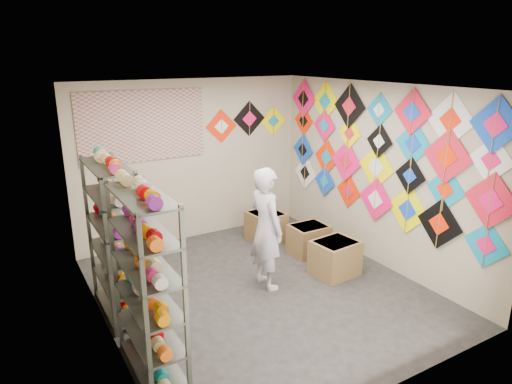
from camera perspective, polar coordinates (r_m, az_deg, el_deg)
ground at (r=6.34m, az=0.61°, el=-12.15°), size 4.50×4.50×0.00m
room_walls at (r=5.72m, az=0.66°, el=2.40°), size 4.50×4.50×4.50m
shelf_rack_front at (r=4.57m, az=-13.42°, el=-11.37°), size 0.40×1.10×1.90m
shelf_rack_back at (r=5.72m, az=-17.36°, el=-5.76°), size 0.40×1.10×1.90m
string_spools at (r=5.10m, az=-15.71°, el=-7.29°), size 0.12×2.36×0.12m
kite_wall_display at (r=6.88m, az=15.23°, el=4.42°), size 0.06×4.36×2.04m
back_wall_kites at (r=8.09m, az=-1.13°, el=8.76°), size 1.61×0.02×0.70m
poster at (r=7.35m, az=-13.93°, el=7.99°), size 2.00×0.01×1.10m
shopkeeper at (r=6.11m, az=1.28°, el=-4.57°), size 0.64×0.44×1.68m
carton_a at (r=6.73m, az=9.83°, el=-8.13°), size 0.66×0.57×0.51m
carton_b at (r=7.36m, az=6.60°, el=-5.91°), size 0.58×0.48×0.47m
carton_c at (r=7.79m, az=1.28°, el=-4.37°), size 0.57×0.62×0.50m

